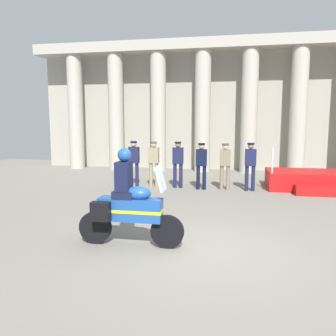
# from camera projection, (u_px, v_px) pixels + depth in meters

# --- Properties ---
(ground_plane) EXTENTS (28.00, 28.00, 0.00)m
(ground_plane) POSITION_uv_depth(u_px,v_px,m) (200.00, 249.00, 6.44)
(ground_plane) COLOR gray
(colonnade_backdrop) EXTENTS (17.18, 1.62, 6.40)m
(colonnade_backdrop) POSITION_uv_depth(u_px,v_px,m) (204.00, 101.00, 16.91)
(colonnade_backdrop) COLOR #A49F91
(colonnade_backdrop) RESTS_ON ground_plane
(reviewing_stand) EXTENTS (3.56, 2.30, 1.55)m
(reviewing_stand) POSITION_uv_depth(u_px,v_px,m) (319.00, 181.00, 12.18)
(reviewing_stand) COLOR #B71414
(reviewing_stand) RESTS_ON ground_plane
(officer_in_row_0) EXTENTS (0.38, 0.24, 1.70)m
(officer_in_row_0) POSITION_uv_depth(u_px,v_px,m) (134.00, 160.00, 12.74)
(officer_in_row_0) COLOR #191E42
(officer_in_row_0) RESTS_ON ground_plane
(officer_in_row_1) EXTENTS (0.38, 0.24, 1.69)m
(officer_in_row_1) POSITION_uv_depth(u_px,v_px,m) (154.00, 160.00, 12.54)
(officer_in_row_1) COLOR gray
(officer_in_row_1) RESTS_ON ground_plane
(officer_in_row_2) EXTENTS (0.38, 0.24, 1.70)m
(officer_in_row_2) POSITION_uv_depth(u_px,v_px,m) (178.00, 161.00, 12.44)
(officer_in_row_2) COLOR #191E42
(officer_in_row_2) RESTS_ON ground_plane
(officer_in_row_3) EXTENTS (0.38, 0.24, 1.66)m
(officer_in_row_3) POSITION_uv_depth(u_px,v_px,m) (201.00, 162.00, 12.14)
(officer_in_row_3) COLOR black
(officer_in_row_3) RESTS_ON ground_plane
(officer_in_row_4) EXTENTS (0.38, 0.24, 1.65)m
(officer_in_row_4) POSITION_uv_depth(u_px,v_px,m) (225.00, 163.00, 12.07)
(officer_in_row_4) COLOR #7A7056
(officer_in_row_4) RESTS_ON ground_plane
(officer_in_row_5) EXTENTS (0.38, 0.24, 1.69)m
(officer_in_row_5) POSITION_uv_depth(u_px,v_px,m) (250.00, 163.00, 11.87)
(officer_in_row_5) COLOR #191E42
(officer_in_row_5) RESTS_ON ground_plane
(motorcycle_with_rider) EXTENTS (2.09, 0.70, 1.90)m
(motorcycle_with_rider) POSITION_uv_depth(u_px,v_px,m) (127.00, 205.00, 6.56)
(motorcycle_with_rider) COLOR black
(motorcycle_with_rider) RESTS_ON ground_plane
(briefcase_on_ground) EXTENTS (0.10, 0.32, 0.36)m
(briefcase_on_ground) POSITION_uv_depth(u_px,v_px,m) (121.00, 181.00, 12.96)
(briefcase_on_ground) COLOR black
(briefcase_on_ground) RESTS_ON ground_plane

